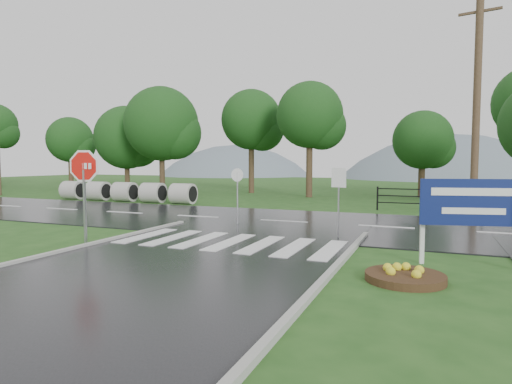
% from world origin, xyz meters
% --- Properties ---
extents(ground, '(120.00, 120.00, 0.00)m').
position_xyz_m(ground, '(0.00, 0.00, 0.00)').
color(ground, '#224C19').
rests_on(ground, ground).
extents(main_road, '(90.00, 8.00, 0.04)m').
position_xyz_m(main_road, '(0.00, 10.00, 0.00)').
color(main_road, black).
rests_on(main_road, ground).
extents(crosswalk, '(6.50, 2.80, 0.02)m').
position_xyz_m(crosswalk, '(0.00, 5.00, 0.06)').
color(crosswalk, silver).
rests_on(crosswalk, ground).
extents(fence_west, '(9.58, 0.08, 1.20)m').
position_xyz_m(fence_west, '(7.75, 16.00, 0.72)').
color(fence_west, black).
rests_on(fence_west, ground).
extents(hills, '(102.00, 48.00, 48.00)m').
position_xyz_m(hills, '(3.49, 65.00, -15.54)').
color(hills, slate).
rests_on(hills, ground).
extents(treeline, '(83.20, 5.20, 10.00)m').
position_xyz_m(treeline, '(1.00, 24.00, 0.00)').
color(treeline, '#123A12').
rests_on(treeline, ground).
extents(culvert_pipes, '(9.70, 1.20, 1.20)m').
position_xyz_m(culvert_pipes, '(-12.06, 15.00, 0.60)').
color(culvert_pipes, '#9E9B93').
rests_on(culvert_pipes, ground).
extents(stop_sign, '(1.31, 0.25, 2.98)m').
position_xyz_m(stop_sign, '(-4.13, 3.52, 2.06)').
color(stop_sign, '#939399').
rests_on(stop_sign, ground).
extents(estate_billboard, '(2.30, 0.60, 2.05)m').
position_xyz_m(estate_billboard, '(6.41, 4.53, 1.41)').
color(estate_billboard, silver).
rests_on(estate_billboard, ground).
extents(flower_bed, '(1.60, 1.60, 0.32)m').
position_xyz_m(flower_bed, '(5.06, 2.77, 0.12)').
color(flower_bed, '#332111').
rests_on(flower_bed, ground).
extents(reg_sign_small, '(0.49, 0.15, 2.25)m').
position_xyz_m(reg_sign_small, '(2.81, 7.07, 1.58)').
color(reg_sign_small, '#939399').
rests_on(reg_sign_small, ground).
extents(reg_sign_round, '(0.51, 0.08, 2.20)m').
position_xyz_m(reg_sign_round, '(-1.38, 8.52, 1.40)').
color(reg_sign_round, '#939399').
rests_on(reg_sign_round, ground).
extents(utility_pole_east, '(1.75, 0.46, 9.90)m').
position_xyz_m(utility_pole_east, '(7.32, 15.50, 5.03)').
color(utility_pole_east, '#473523').
rests_on(utility_pole_east, ground).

